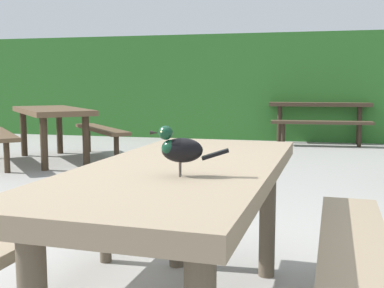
{
  "coord_description": "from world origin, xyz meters",
  "views": [
    {
      "loc": [
        0.66,
        -1.97,
        1.07
      ],
      "look_at": [
        0.22,
        -0.16,
        0.84
      ],
      "focal_mm": 44.99,
      "sensor_mm": 36.0,
      "label": 1
    }
  ],
  "objects_px": {
    "picnic_table_foreground": "(184,206)",
    "picnic_table_far_centre": "(318,112)",
    "bird_grackle": "(179,148)",
    "picnic_table_mid_right": "(52,121)"
  },
  "relations": [
    {
      "from": "picnic_table_foreground",
      "to": "picnic_table_far_centre",
      "type": "height_order",
      "value": "same"
    },
    {
      "from": "bird_grackle",
      "to": "picnic_table_mid_right",
      "type": "relative_size",
      "value": 0.12
    },
    {
      "from": "picnic_table_far_centre",
      "to": "picnic_table_foreground",
      "type": "bearing_deg",
      "value": -95.23
    },
    {
      "from": "picnic_table_mid_right",
      "to": "picnic_table_foreground",
      "type": "bearing_deg",
      "value": -54.02
    },
    {
      "from": "bird_grackle",
      "to": "picnic_table_mid_right",
      "type": "xyz_separation_m",
      "value": [
        -3.01,
        4.35,
        -0.29
      ]
    },
    {
      "from": "picnic_table_foreground",
      "to": "bird_grackle",
      "type": "height_order",
      "value": "bird_grackle"
    },
    {
      "from": "picnic_table_foreground",
      "to": "picnic_table_far_centre",
      "type": "relative_size",
      "value": 0.99
    },
    {
      "from": "picnic_table_mid_right",
      "to": "picnic_table_far_centre",
      "type": "relative_size",
      "value": 1.3
    },
    {
      "from": "picnic_table_foreground",
      "to": "bird_grackle",
      "type": "xyz_separation_m",
      "value": [
        0.06,
        -0.28,
        0.29
      ]
    },
    {
      "from": "picnic_table_foreground",
      "to": "picnic_table_mid_right",
      "type": "height_order",
      "value": "same"
    }
  ]
}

